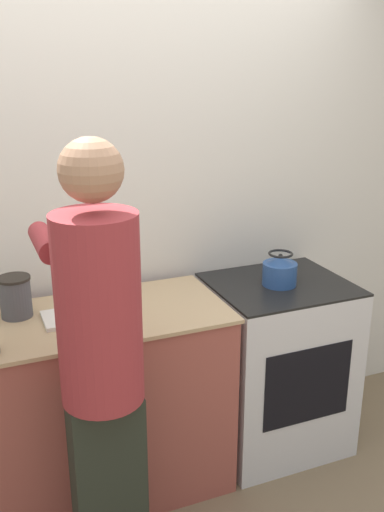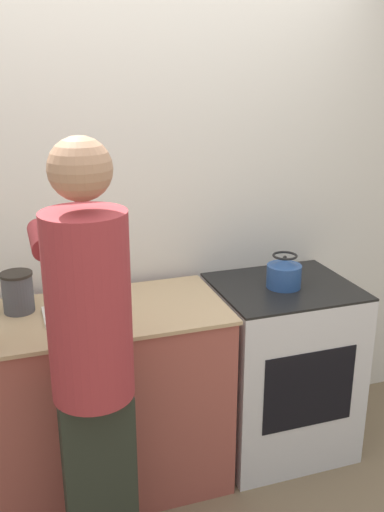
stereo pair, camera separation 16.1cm
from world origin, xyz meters
name	(u,v)px [view 1 (the left image)]	position (x,y,z in m)	size (l,w,h in m)	color
ground_plane	(180,508)	(0.00, 0.00, 0.00)	(12.00, 12.00, 0.00)	#7A664C
wall_back	(130,210)	(0.00, 0.67, 1.30)	(8.00, 0.05, 2.60)	silver
counter	(85,408)	(-0.36, 0.29, 0.47)	(1.34, 0.61, 0.93)	#9E4C42
oven	(276,364)	(0.68, 0.30, 0.47)	(0.69, 0.61, 0.94)	silver
person	(101,360)	(-0.38, -0.22, 0.98)	(0.34, 0.58, 1.78)	#242920
cutting_board	(80,316)	(-0.36, 0.29, 0.94)	(0.32, 0.20, 0.02)	silver
knife	(86,312)	(-0.33, 0.29, 0.95)	(0.22, 0.08, 0.01)	silver
kettle	(280,271)	(0.66, 0.29, 1.01)	(0.17, 0.17, 0.17)	#284C8C
canister_jar	(15,297)	(-0.61, 0.41, 1.03)	(0.14, 0.14, 0.19)	#4C4C51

